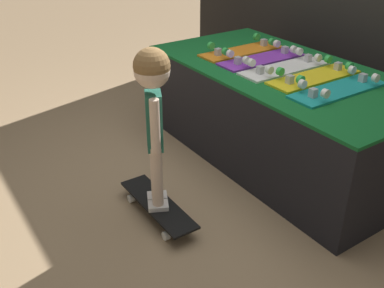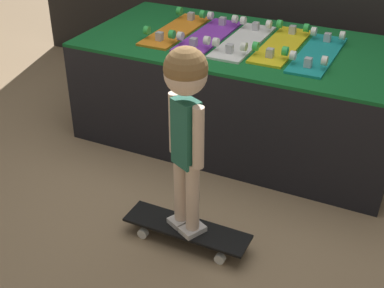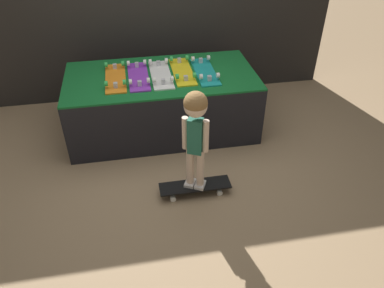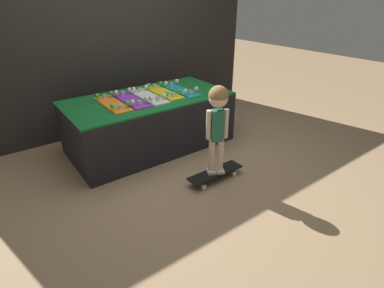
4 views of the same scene
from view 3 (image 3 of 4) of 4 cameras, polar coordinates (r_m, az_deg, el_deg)
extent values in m
plane|color=#9E7F5B|center=(3.85, -3.28, -2.36)|extent=(16.00, 16.00, 0.00)
cube|color=black|center=(4.67, -6.39, 20.17)|extent=(4.46, 0.10, 2.25)
cube|color=black|center=(4.16, -4.54, 6.18)|extent=(2.00, 1.01, 0.65)
cube|color=#146028|center=(4.01, -4.77, 10.31)|extent=(2.00, 1.01, 0.02)
cube|color=orange|center=(3.98, -11.57, 9.80)|extent=(0.21, 0.68, 0.01)
cube|color=#B7B7BC|center=(4.17, -11.68, 11.53)|extent=(0.04, 0.04, 0.05)
cylinder|color=green|center=(4.16, -10.50, 11.98)|extent=(0.03, 0.05, 0.05)
cylinder|color=green|center=(4.17, -12.94, 11.70)|extent=(0.03, 0.05, 0.05)
cube|color=#B7B7BC|center=(3.77, -11.57, 8.78)|extent=(0.04, 0.04, 0.05)
cylinder|color=green|center=(3.76, -10.28, 9.27)|extent=(0.03, 0.05, 0.05)
cylinder|color=green|center=(3.76, -12.96, 8.97)|extent=(0.03, 0.05, 0.05)
cube|color=purple|center=(3.98, -8.17, 10.14)|extent=(0.21, 0.68, 0.01)
cube|color=#B7B7BC|center=(4.17, -8.41, 11.86)|extent=(0.04, 0.04, 0.05)
cylinder|color=white|center=(4.16, -7.22, 12.30)|extent=(0.03, 0.05, 0.05)
cylinder|color=white|center=(4.16, -9.67, 12.05)|extent=(0.03, 0.05, 0.05)
cube|color=#B7B7BC|center=(3.77, -7.98, 9.14)|extent=(0.04, 0.04, 0.05)
cylinder|color=white|center=(3.76, -6.67, 9.62)|extent=(0.03, 0.05, 0.05)
cylinder|color=white|center=(3.75, -9.36, 9.34)|extent=(0.03, 0.05, 0.05)
cube|color=white|center=(3.99, -4.76, 10.46)|extent=(0.21, 0.68, 0.01)
cube|color=#B7B7BC|center=(4.18, -5.14, 12.16)|extent=(0.04, 0.04, 0.05)
cylinder|color=white|center=(4.18, -3.94, 12.59)|extent=(0.03, 0.05, 0.05)
cylinder|color=white|center=(4.16, -6.39, 12.37)|extent=(0.03, 0.05, 0.05)
cube|color=#B7B7BC|center=(3.78, -4.40, 9.47)|extent=(0.04, 0.04, 0.05)
cylinder|color=white|center=(3.77, -3.08, 9.94)|extent=(0.03, 0.05, 0.05)
cylinder|color=white|center=(3.76, -5.76, 9.69)|extent=(0.03, 0.05, 0.05)
cube|color=yellow|center=(4.05, -1.47, 10.97)|extent=(0.21, 0.68, 0.01)
cube|color=#B7B7BC|center=(4.24, -1.97, 12.63)|extent=(0.04, 0.04, 0.05)
cylinder|color=green|center=(4.24, -0.78, 13.04)|extent=(0.03, 0.05, 0.05)
cylinder|color=green|center=(4.21, -3.19, 12.85)|extent=(0.03, 0.05, 0.05)
cube|color=#B7B7BC|center=(3.84, -0.94, 10.02)|extent=(0.04, 0.04, 0.05)
cylinder|color=green|center=(3.84, 0.37, 10.47)|extent=(0.03, 0.05, 0.05)
cylinder|color=green|center=(3.81, -2.26, 10.25)|extent=(0.03, 0.05, 0.05)
cube|color=teal|center=(4.05, 1.97, 10.95)|extent=(0.21, 0.68, 0.01)
cube|color=#B7B7BC|center=(4.23, 1.34, 12.62)|extent=(0.04, 0.04, 0.05)
cylinder|color=white|center=(4.24, 2.53, 13.01)|extent=(0.03, 0.05, 0.05)
cylinder|color=white|center=(4.21, 0.14, 12.85)|extent=(0.03, 0.05, 0.05)
cube|color=#B7B7BC|center=(3.84, 2.68, 9.99)|extent=(0.04, 0.04, 0.05)
cylinder|color=white|center=(3.84, 3.99, 10.43)|extent=(0.03, 0.05, 0.05)
cylinder|color=white|center=(3.81, 1.39, 10.24)|extent=(0.03, 0.05, 0.05)
cube|color=black|center=(3.42, 0.47, -6.35)|extent=(0.65, 0.17, 0.01)
cube|color=#B7B7BC|center=(3.48, 3.95, -6.30)|extent=(0.04, 0.04, 0.05)
cylinder|color=white|center=(3.55, 3.66, -5.81)|extent=(0.05, 0.03, 0.05)
cylinder|color=white|center=(3.44, 4.23, -7.42)|extent=(0.05, 0.03, 0.05)
cube|color=#B7B7BC|center=(3.42, -3.09, -7.18)|extent=(0.04, 0.04, 0.05)
cylinder|color=white|center=(3.49, -3.25, -6.67)|extent=(0.05, 0.03, 0.05)
cylinder|color=white|center=(3.38, -2.91, -8.33)|extent=(0.05, 0.03, 0.05)
cube|color=silver|center=(3.40, 1.24, -6.23)|extent=(0.13, 0.14, 0.03)
cylinder|color=beige|center=(3.26, 1.29, -3.60)|extent=(0.07, 0.07, 0.38)
cube|color=silver|center=(3.41, -0.30, -5.94)|extent=(0.13, 0.14, 0.03)
cylinder|color=beige|center=(3.28, -0.31, -3.32)|extent=(0.07, 0.07, 0.38)
cube|color=#236651|center=(3.07, 0.52, 1.21)|extent=(0.15, 0.13, 0.33)
cylinder|color=beige|center=(3.05, 2.11, 1.17)|extent=(0.05, 0.05, 0.30)
cylinder|color=beige|center=(3.09, -1.05, 1.68)|extent=(0.05, 0.05, 0.30)
sphere|color=beige|center=(2.92, 0.55, 5.84)|extent=(0.19, 0.19, 0.19)
sphere|color=olive|center=(2.91, 0.55, 6.24)|extent=(0.19, 0.19, 0.19)
camera|label=1|loc=(2.89, 47.95, 10.28)|focal=42.00mm
camera|label=2|loc=(1.64, 51.23, 1.43)|focal=50.00mm
camera|label=4|loc=(1.52, -70.96, -13.89)|focal=28.00mm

